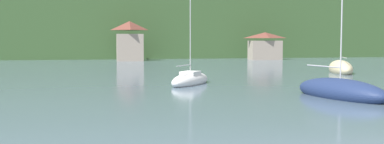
{
  "coord_description": "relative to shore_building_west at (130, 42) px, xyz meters",
  "views": [
    {
      "loc": [
        -4.67,
        21.65,
        4.04
      ],
      "look_at": [
        0.0,
        46.02,
        2.23
      ],
      "focal_mm": 43.39,
      "sensor_mm": 36.0,
      "label": 1
    }
  ],
  "objects": [
    {
      "name": "wooded_hillside",
      "position": [
        12.3,
        46.84,
        4.44
      ],
      "size": [
        352.0,
        70.87,
        47.81
      ],
      "color": "#38562D",
      "rests_on": "ground_plane"
    },
    {
      "name": "shore_building_west",
      "position": [
        0.0,
        0.0,
        0.0
      ],
      "size": [
        4.81,
        4.8,
        7.08
      ],
      "color": "gray",
      "rests_on": "ground_plane"
    },
    {
      "name": "shore_building_westcentral",
      "position": [
        25.16,
        -0.74,
        -0.95
      ],
      "size": [
        6.12,
        3.26,
        5.13
      ],
      "color": "gray",
      "rests_on": "ground_plane"
    },
    {
      "name": "sailboat_far_3",
      "position": [
        22.65,
        -33.64,
        -2.97
      ],
      "size": [
        4.63,
        7.96,
        8.51
      ],
      "rotation": [
        0.0,
        0.0,
        1.25
      ],
      "color": "#CCBC8E",
      "rests_on": "ground_plane"
    },
    {
      "name": "sailboat_mid_1",
      "position": [
        11.12,
        -54.74,
        -3.02
      ],
      "size": [
        4.57,
        8.29,
        10.9
      ],
      "rotation": [
        0.0,
        0.0,
        4.98
      ],
      "color": "navy",
      "rests_on": "ground_plane"
    },
    {
      "name": "sailboat_far_5",
      "position": [
        2.8,
        -43.84,
        -3.07
      ],
      "size": [
        5.25,
        6.41,
        9.6
      ],
      "rotation": [
        0.0,
        0.0,
        0.97
      ],
      "color": "white",
      "rests_on": "ground_plane"
    }
  ]
}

